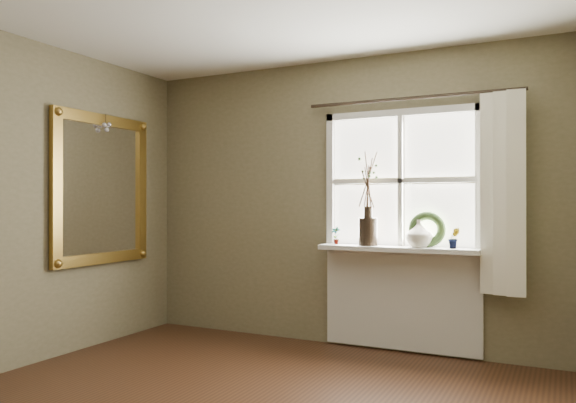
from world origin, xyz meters
The scene contains 12 objects.
wall_back centered at (0.00, 2.30, 1.30)m, with size 4.00×0.10×2.60m, color #696145.
window_frame centered at (0.55, 2.23, 1.48)m, with size 1.36×0.06×1.24m.
window_sill centered at (0.55, 2.12, 0.90)m, with size 1.36×0.26×0.04m, color silver.
window_apron centered at (0.55, 2.23, 0.46)m, with size 1.36×0.04×0.88m, color silver.
dark_jug centered at (0.29, 2.12, 1.04)m, with size 0.16×0.16×0.24m, color black.
cream_vase centered at (0.73, 2.12, 1.03)m, with size 0.22×0.22×0.23m, color silver.
wreath centered at (0.79, 2.16, 1.04)m, with size 0.30×0.30×0.07m, color #2A3F1C.
potted_plant_left centered at (-0.01, 2.12, 1.00)m, with size 0.08×0.06×0.16m, color #2A3F1C.
potted_plant_right centered at (1.02, 2.12, 1.01)m, with size 0.09×0.08×0.17m, color #2A3F1C.
curtain centered at (1.39, 2.13, 1.37)m, with size 0.36×0.12×1.59m, color #EDE7CD.
curtain_rod centered at (0.65, 2.17, 2.18)m, with size 0.03×0.03×1.84m, color black.
gilt_mirror centered at (-1.96, 1.27, 1.42)m, with size 0.10×1.14×1.36m.
Camera 1 is at (1.83, -2.55, 1.29)m, focal length 35.00 mm.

